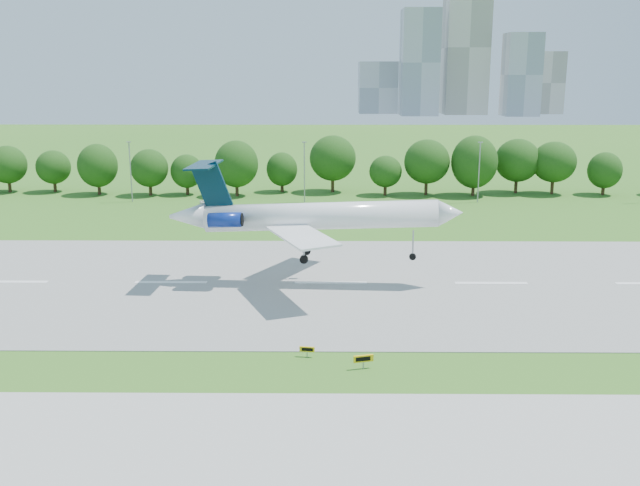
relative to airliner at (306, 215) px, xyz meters
The scene contains 10 objects.
ground 31.48m from the airliner, 124.02° to the right, with size 600.00×600.00×0.00m, color #2D6B1C.
runway 19.00m from the airliner, behind, with size 400.00×45.00×0.08m, color gray.
taxiway 47.09m from the airliner, 111.46° to the right, with size 400.00×23.00×0.08m, color #ADADA8.
tree_line 69.06m from the airliner, 104.21° to the left, with size 288.40×8.40×10.40m.
light_poles 60.18m from the airliner, 108.86° to the left, with size 175.90×0.25×12.19m.
skyline 375.51m from the airliner, 77.17° to the left, with size 127.00×52.00×80.00m.
airliner is the anchor object (origin of this frame).
taxi_sign_centre 24.99m from the airliner, 88.21° to the right, with size 1.42×0.36×0.99m.
taxi_sign_right 28.08m from the airliner, 77.56° to the right, with size 1.81×0.67×1.28m.
service_vehicle_b 58.31m from the airliner, 111.25° to the left, with size 1.42×3.52×1.20m, color silver.
Camera 1 is at (19.44, -60.21, 25.67)m, focal length 40.00 mm.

